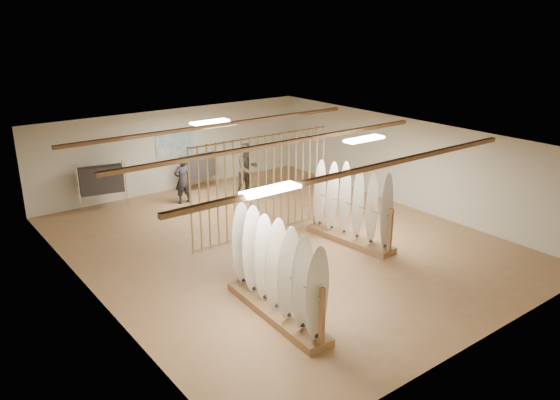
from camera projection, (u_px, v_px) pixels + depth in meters
floor at (280, 242)px, 14.71m from camera, size 12.00×12.00×0.00m
ceiling at (280, 140)px, 13.80m from camera, size 12.00×12.00×0.00m
wall_back at (175, 150)px, 18.78m from camera, size 12.00×0.00×12.00m
wall_front at (483, 276)px, 9.74m from camera, size 12.00×0.00×12.00m
wall_left at (90, 238)px, 11.40m from camera, size 0.00×12.00×12.00m
wall_right at (407, 163)px, 17.12m from camera, size 0.00×12.00×12.00m
ceiling_slats at (280, 143)px, 13.83m from camera, size 9.50×6.12×0.10m
light_panels at (280, 143)px, 13.82m from camera, size 1.20×0.35×0.06m
bamboo_partition at (262, 185)px, 14.86m from camera, size 4.45×0.05×2.78m
poster at (175, 144)px, 18.70m from camera, size 1.40×0.03×0.90m
rack_left at (276, 283)px, 10.90m from camera, size 0.76×3.08×2.14m
rack_right at (351, 216)px, 14.50m from camera, size 0.88×2.71×2.14m
clothing_rack_a at (101, 180)px, 16.84m from camera, size 1.37×0.59×1.49m
clothing_rack_b at (200, 166)px, 18.67m from camera, size 1.27×0.35×1.36m
shopper_a at (182, 177)px, 17.48m from camera, size 0.66×0.47×1.74m
shopper_b at (248, 165)px, 18.29m from camera, size 1.03×0.83×2.01m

